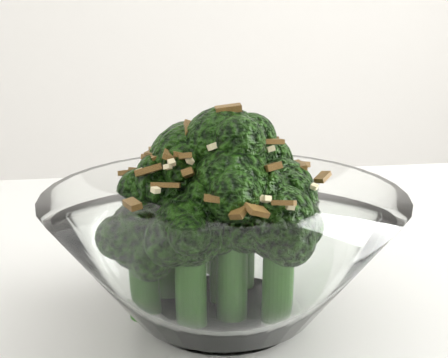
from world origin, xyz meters
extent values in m
cube|color=white|center=(-0.14, -0.01, 0.73)|extent=(1.23, 0.85, 0.04)
cylinder|color=white|center=(-0.17, 0.01, 0.75)|extent=(0.10, 0.10, 0.01)
cylinder|color=#234F15|center=(-0.19, 0.02, 0.80)|extent=(0.02, 0.02, 0.08)
sphere|color=#1B430C|center=(-0.19, 0.02, 0.86)|extent=(0.05, 0.05, 0.05)
cylinder|color=#234F15|center=(-0.17, -0.02, 0.80)|extent=(0.02, 0.02, 0.08)
sphere|color=#1B430C|center=(-0.17, -0.02, 0.85)|extent=(0.05, 0.05, 0.05)
cylinder|color=#234F15|center=(-0.14, -0.03, 0.79)|extent=(0.02, 0.02, 0.06)
sphere|color=#1B430C|center=(-0.14, -0.03, 0.83)|extent=(0.05, 0.05, 0.05)
cylinder|color=#234F15|center=(-0.17, 0.06, 0.79)|extent=(0.02, 0.02, 0.05)
sphere|color=#1B430C|center=(-0.17, 0.06, 0.82)|extent=(0.04, 0.04, 0.04)
cylinder|color=#234F15|center=(-0.12, 0.04, 0.79)|extent=(0.02, 0.02, 0.05)
sphere|color=#1B430C|center=(-0.12, 0.04, 0.82)|extent=(0.04, 0.04, 0.04)
cylinder|color=#234F15|center=(-0.17, 0.01, 0.81)|extent=(0.02, 0.02, 0.09)
sphere|color=#1B430C|center=(-0.17, 0.01, 0.87)|extent=(0.06, 0.06, 0.06)
cylinder|color=#234F15|center=(-0.16, 0.03, 0.81)|extent=(0.02, 0.02, 0.09)
sphere|color=#1B430C|center=(-0.16, 0.03, 0.86)|extent=(0.05, 0.05, 0.05)
cylinder|color=#234F15|center=(-0.21, 0.03, 0.79)|extent=(0.02, 0.02, 0.06)
sphere|color=#1B430C|center=(-0.21, 0.03, 0.84)|extent=(0.05, 0.05, 0.05)
cylinder|color=#234F15|center=(-0.13, 0.01, 0.79)|extent=(0.02, 0.02, 0.06)
sphere|color=#1B430C|center=(-0.13, 0.01, 0.84)|extent=(0.05, 0.05, 0.05)
cylinder|color=#234F15|center=(-0.23, 0.00, 0.78)|extent=(0.02, 0.02, 0.04)
sphere|color=#1B430C|center=(-0.23, 0.00, 0.82)|extent=(0.05, 0.05, 0.05)
cylinder|color=#234F15|center=(-0.20, -0.02, 0.79)|extent=(0.02, 0.02, 0.05)
sphere|color=#1B430C|center=(-0.20, -0.02, 0.83)|extent=(0.05, 0.05, 0.05)
cube|color=olive|center=(-0.16, 0.05, 0.87)|extent=(0.01, 0.02, 0.01)
cube|color=olive|center=(-0.20, 0.00, 0.87)|extent=(0.01, 0.01, 0.01)
cube|color=olive|center=(-0.21, 0.02, 0.87)|extent=(0.01, 0.01, 0.01)
cube|color=olive|center=(-0.15, 0.04, 0.87)|extent=(0.01, 0.02, 0.01)
cube|color=olive|center=(-0.22, 0.02, 0.87)|extent=(0.01, 0.02, 0.01)
cube|color=olive|center=(-0.12, 0.01, 0.86)|extent=(0.01, 0.02, 0.00)
cube|color=olive|center=(-0.14, 0.06, 0.85)|extent=(0.02, 0.02, 0.01)
cube|color=olive|center=(-0.23, 0.04, 0.85)|extent=(0.02, 0.01, 0.01)
cube|color=olive|center=(-0.21, -0.02, 0.86)|extent=(0.02, 0.01, 0.01)
cube|color=olive|center=(-0.16, 0.04, 0.87)|extent=(0.02, 0.02, 0.01)
cube|color=olive|center=(-0.17, 0.01, 0.90)|extent=(0.02, 0.01, 0.01)
cube|color=olive|center=(-0.16, 0.02, 0.88)|extent=(0.02, 0.02, 0.01)
cube|color=olive|center=(-0.10, 0.01, 0.85)|extent=(0.01, 0.01, 0.01)
cube|color=olive|center=(-0.16, -0.03, 0.87)|extent=(0.01, 0.01, 0.01)
cube|color=olive|center=(-0.15, -0.05, 0.85)|extent=(0.02, 0.01, 0.01)
cube|color=olive|center=(-0.17, -0.05, 0.85)|extent=(0.02, 0.02, 0.01)
cube|color=olive|center=(-0.19, -0.04, 0.85)|extent=(0.02, 0.01, 0.01)
cube|color=olive|center=(-0.21, 0.00, 0.87)|extent=(0.01, 0.02, 0.01)
cube|color=olive|center=(-0.16, 0.05, 0.87)|extent=(0.01, 0.02, 0.01)
cube|color=olive|center=(-0.17, 0.04, 0.88)|extent=(0.01, 0.02, 0.01)
cube|color=olive|center=(-0.19, 0.06, 0.86)|extent=(0.02, 0.02, 0.01)
cube|color=olive|center=(-0.14, 0.02, 0.87)|extent=(0.01, 0.02, 0.01)
cube|color=olive|center=(-0.12, 0.02, 0.85)|extent=(0.02, 0.02, 0.00)
cube|color=olive|center=(-0.22, 0.02, 0.86)|extent=(0.02, 0.02, 0.01)
cube|color=olive|center=(-0.21, 0.03, 0.87)|extent=(0.02, 0.01, 0.00)
cube|color=olive|center=(-0.20, -0.01, 0.87)|extent=(0.01, 0.01, 0.01)
cube|color=olive|center=(-0.20, -0.02, 0.86)|extent=(0.01, 0.02, 0.01)
cube|color=olive|center=(-0.23, -0.02, 0.85)|extent=(0.01, 0.02, 0.01)
cube|color=olive|center=(-0.20, 0.04, 0.87)|extent=(0.01, 0.01, 0.01)
cube|color=olive|center=(-0.22, 0.05, 0.85)|extent=(0.02, 0.02, 0.01)
cube|color=olive|center=(-0.14, 0.00, 0.88)|extent=(0.02, 0.01, 0.01)
cube|color=olive|center=(-0.15, -0.03, 0.87)|extent=(0.01, 0.02, 0.01)
cube|color=olive|center=(-0.15, 0.03, 0.88)|extent=(0.01, 0.02, 0.01)
cube|color=olive|center=(-0.16, 0.07, 0.85)|extent=(0.02, 0.01, 0.01)
cube|color=olive|center=(-0.15, 0.07, 0.85)|extent=(0.02, 0.01, 0.01)
cube|color=olive|center=(-0.18, 0.05, 0.87)|extent=(0.02, 0.02, 0.01)
cube|color=olive|center=(-0.19, 0.01, 0.88)|extent=(0.01, 0.02, 0.01)
cube|color=olive|center=(-0.21, 0.01, 0.87)|extent=(0.02, 0.01, 0.01)
cube|color=olive|center=(-0.15, 0.06, 0.86)|extent=(0.01, 0.01, 0.01)
cube|color=olive|center=(-0.13, 0.03, 0.86)|extent=(0.02, 0.01, 0.01)
cube|color=olive|center=(-0.17, -0.05, 0.85)|extent=(0.02, 0.01, 0.01)
cube|color=olive|center=(-0.16, 0.06, 0.85)|extent=(0.01, 0.02, 0.01)
cube|color=olive|center=(-0.22, 0.00, 0.86)|extent=(0.02, 0.01, 0.01)
cube|color=olive|center=(-0.15, 0.05, 0.86)|extent=(0.01, 0.02, 0.01)
cube|color=olive|center=(-0.22, 0.03, 0.86)|extent=(0.02, 0.02, 0.01)
cube|color=beige|center=(-0.16, -0.04, 0.85)|extent=(0.01, 0.00, 0.00)
cube|color=beige|center=(-0.12, -0.02, 0.85)|extent=(0.01, 0.01, 0.00)
cube|color=beige|center=(-0.21, 0.02, 0.87)|extent=(0.01, 0.01, 0.00)
cube|color=beige|center=(-0.20, -0.01, 0.87)|extent=(0.01, 0.01, 0.01)
cube|color=beige|center=(-0.16, -0.01, 0.89)|extent=(0.00, 0.00, 0.00)
cube|color=beige|center=(-0.15, 0.04, 0.87)|extent=(0.01, 0.01, 0.01)
cube|color=beige|center=(-0.15, 0.01, 0.88)|extent=(0.01, 0.01, 0.00)
cube|color=beige|center=(-0.16, 0.01, 0.89)|extent=(0.01, 0.01, 0.01)
cube|color=beige|center=(-0.16, 0.00, 0.89)|extent=(0.01, 0.01, 0.00)
cube|color=beige|center=(-0.16, -0.04, 0.85)|extent=(0.01, 0.01, 0.01)
cube|color=beige|center=(-0.16, 0.04, 0.87)|extent=(0.01, 0.01, 0.00)
cube|color=beige|center=(-0.21, -0.01, 0.87)|extent=(0.01, 0.01, 0.01)
cube|color=beige|center=(-0.21, -0.01, 0.87)|extent=(0.01, 0.01, 0.01)
cube|color=beige|center=(-0.20, 0.02, 0.88)|extent=(0.00, 0.00, 0.00)
cube|color=beige|center=(-0.15, 0.02, 0.88)|extent=(0.01, 0.01, 0.01)
cube|color=beige|center=(-0.19, 0.04, 0.87)|extent=(0.01, 0.01, 0.01)
cube|color=beige|center=(-0.22, -0.03, 0.86)|extent=(0.01, 0.01, 0.00)
cube|color=beige|center=(-0.16, 0.04, 0.88)|extent=(0.01, 0.01, 0.01)
cube|color=beige|center=(-0.22, 0.00, 0.86)|extent=(0.01, 0.01, 0.00)
cube|color=beige|center=(-0.19, 0.03, 0.88)|extent=(0.01, 0.01, 0.00)
cube|color=beige|center=(-0.14, -0.05, 0.85)|extent=(0.01, 0.01, 0.00)
cube|color=beige|center=(-0.23, 0.01, 0.86)|extent=(0.01, 0.01, 0.01)
cube|color=beige|center=(-0.16, -0.04, 0.86)|extent=(0.01, 0.01, 0.00)
cube|color=beige|center=(-0.17, -0.02, 0.88)|extent=(0.01, 0.01, 0.00)
cube|color=beige|center=(-0.15, -0.01, 0.87)|extent=(0.01, 0.01, 0.01)
cube|color=beige|center=(-0.15, 0.04, 0.87)|extent=(0.00, 0.00, 0.00)
cube|color=beige|center=(-0.18, -0.02, 0.88)|extent=(0.01, 0.01, 0.01)
camera|label=1|loc=(-0.25, -0.41, 0.97)|focal=55.00mm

